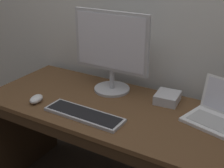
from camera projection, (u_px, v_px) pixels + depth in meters
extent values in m
cube|color=brown|center=(123.00, 111.00, 1.78)|extent=(1.72, 0.67, 0.03)
cube|color=#322113|center=(25.00, 126.00, 2.32)|extent=(0.04, 0.62, 0.70)
cube|color=#322113|center=(92.00, 145.00, 1.55)|extent=(1.66, 0.02, 0.06)
cube|color=white|center=(217.00, 124.00, 1.61)|extent=(0.38, 0.29, 0.02)
cube|color=#ACACAC|center=(216.00, 123.00, 1.59)|extent=(0.30, 0.21, 0.00)
cylinder|color=#B7B7BC|center=(112.00, 89.00, 2.01)|extent=(0.23, 0.23, 0.02)
cylinder|color=#B7B7BC|center=(112.00, 79.00, 1.98)|extent=(0.03, 0.03, 0.13)
cube|color=#B7B7BC|center=(111.00, 42.00, 1.86)|extent=(0.51, 0.02, 0.37)
cube|color=silver|center=(110.00, 42.00, 1.85)|extent=(0.47, 0.00, 0.34)
cube|color=#BCBCC1|center=(84.00, 115.00, 1.69)|extent=(0.47, 0.15, 0.02)
cube|color=black|center=(84.00, 113.00, 1.69)|extent=(0.44, 0.12, 0.00)
ellipsoid|color=white|center=(36.00, 99.00, 1.84)|extent=(0.08, 0.12, 0.04)
cube|color=silver|center=(167.00, 98.00, 1.84)|extent=(0.15, 0.17, 0.06)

